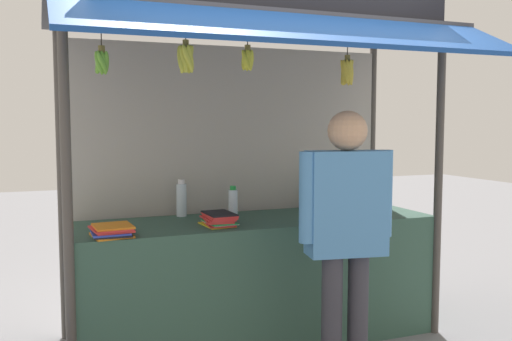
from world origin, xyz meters
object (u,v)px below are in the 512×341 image
Objects in this scene: banana_bunch_leftmost at (186,59)px; water_bottle_back_right at (344,193)px; banana_bunch_rightmost at (347,72)px; banana_bunch_inner_right at (102,62)px; banana_bunch_inner_left at (247,60)px; vendor_person at (346,221)px; water_bottle_back_left at (351,199)px; magazine_stack_rear_center at (219,219)px; water_bottle_front_left at (372,193)px; water_bottle_mid_right at (233,203)px; water_bottle_right at (181,199)px; water_bottle_front_right at (319,192)px; magazine_stack_left at (112,231)px.

water_bottle_back_right is at bearing 23.43° from banana_bunch_leftmost.
banana_bunch_rightmost and banana_bunch_inner_right have the same top height.
vendor_person is (0.50, -0.35, -0.96)m from banana_bunch_inner_left.
water_bottle_back_left is 0.76× the size of magazine_stack_rear_center.
water_bottle_front_left is at bearing -32.81° from water_bottle_back_right.
banana_bunch_inner_right reaches higher than water_bottle_mid_right.
vendor_person is at bearing -49.74° from magazine_stack_rear_center.
banana_bunch_leftmost is at bearing -100.96° from water_bottle_right.
banana_bunch_rightmost is (-0.17, -0.71, 0.88)m from water_bottle_front_right.
water_bottle_back_right is 1.06× the size of banana_bunch_leftmost.
water_bottle_front_right reaches higher than magazine_stack_left.
magazine_stack_left is (-1.82, -0.26, -0.07)m from water_bottle_back_left.
water_bottle_front_right is 1.71m from banana_bunch_leftmost.
banana_bunch_inner_left is (-1.04, -0.62, 0.94)m from water_bottle_back_right.
banana_bunch_inner_left is (-1.02, -0.48, 0.97)m from water_bottle_back_left.
banana_bunch_inner_right is at bearing 179.94° from banana_bunch_leftmost.
water_bottle_back_right reaches higher than water_bottle_back_left.
water_bottle_back_left is 0.83× the size of banana_bunch_leftmost.
magazine_stack_left is at bearing 75.04° from banana_bunch_inner_right.
banana_bunch_rightmost is 1.07× the size of banana_bunch_inner_right.
vendor_person reaches higher than magazine_stack_rear_center.
water_bottle_mid_right is at bearing 20.45° from magazine_stack_left.
vendor_person is (-0.73, -0.85, -0.03)m from water_bottle_front_left.
water_bottle_front_left is 1.32m from magazine_stack_rear_center.
banana_bunch_leftmost reaches higher than magazine_stack_left.
banana_bunch_rightmost is 0.19× the size of vendor_person.
vendor_person is at bearing -119.56° from water_bottle_back_right.
magazine_stack_left is 0.18× the size of vendor_person.
water_bottle_back_left is 0.76× the size of magazine_stack_left.
water_bottle_front_right is (0.77, 0.15, 0.03)m from water_bottle_mid_right.
magazine_stack_left is (-1.84, -0.40, -0.10)m from water_bottle_back_right.
water_bottle_front_left reaches higher than water_bottle_back_left.
water_bottle_front_left is (0.20, 0.02, 0.03)m from water_bottle_back_left.
water_bottle_mid_right is 0.96m from magazine_stack_left.
magazine_stack_rear_center is at bearing -172.65° from water_bottle_back_left.
water_bottle_front_right is 1.02m from magazine_stack_rear_center.
water_bottle_front_left is 1.62m from banana_bunch_inner_left.
banana_bunch_inner_right is 0.48m from banana_bunch_leftmost.
water_bottle_back_right is 1.11m from vendor_person.
water_bottle_back_right is 1.19× the size of banana_bunch_inner_left.
banana_bunch_inner_left is at bearing 0.07° from banana_bunch_leftmost.
banana_bunch_rightmost is (-0.53, -0.50, 0.88)m from water_bottle_front_left.
water_bottle_front_left is (1.45, -0.29, 0.01)m from water_bottle_right.
banana_bunch_inner_left is (0.80, -0.22, 1.04)m from magazine_stack_left.
water_bottle_mid_right is 1.20m from banana_bunch_leftmost.
water_bottle_right reaches higher than magazine_stack_left.
water_bottle_back_right is at bearing -7.60° from water_bottle_right.
water_bottle_back_left is 0.78× the size of water_bottle_back_right.
banana_bunch_leftmost is at bearing -162.65° from water_bottle_front_left.
vendor_person reaches higher than magazine_stack_left.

